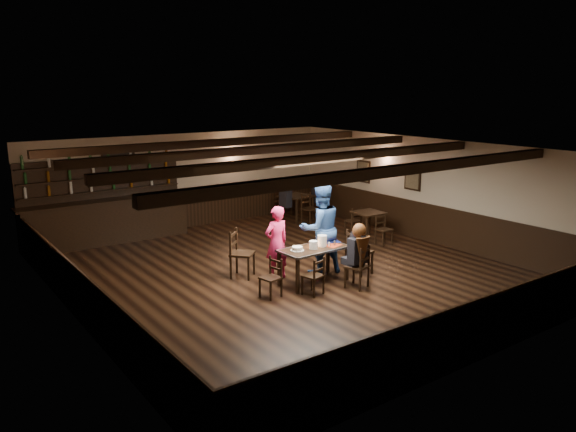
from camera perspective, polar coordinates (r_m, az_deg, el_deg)
ground at (r=12.40m, az=-0.07°, el=-5.69°), size 10.00×10.00×0.00m
room_shell at (r=11.99m, az=-0.14°, el=2.29°), size 9.02×10.02×2.71m
dining_table at (r=11.55m, az=2.63°, el=-3.69°), size 1.46×0.77×0.75m
chair_near_left at (r=10.93m, az=2.84°, el=-5.84°), size 0.43×0.42×0.77m
chair_near_right at (r=11.36m, az=7.38°, el=-4.82°), size 0.52×0.51×0.89m
chair_end_left at (r=10.89m, az=-1.53°, el=-5.90°), size 0.40×0.41×0.77m
chair_end_right at (r=12.15m, az=7.05°, el=-3.32°), size 0.51×0.53×0.99m
chair_far_pushed at (r=11.98m, az=-5.07°, el=-3.40°), size 0.66×0.66×1.03m
woman_pink at (r=11.76m, az=-1.18°, el=-2.74°), size 0.59×0.40×1.57m
man_blue at (r=12.14m, az=3.31°, el=-1.28°), size 1.10×0.94×1.97m
seated_person at (r=11.28m, az=7.16°, el=-3.08°), size 0.37×0.56×0.91m
cake at (r=11.31m, az=0.95°, el=-3.35°), size 0.27×0.27×0.09m
plate_stack_a at (r=11.44m, az=2.60°, el=-2.94°), size 0.18×0.18×0.17m
plate_stack_b at (r=11.64m, az=3.50°, el=-2.50°), size 0.20×0.20×0.23m
tea_light at (r=11.55m, az=2.44°, el=-3.09°), size 0.05×0.05×0.06m
salt_shaker at (r=11.65m, az=4.18°, el=-2.87°), size 0.03×0.03×0.09m
pepper_shaker at (r=11.71m, az=4.76°, el=-2.76°), size 0.04×0.04×0.10m
drink_glass at (r=11.73m, az=3.37°, el=-2.70°), size 0.07×0.07×0.10m
menu_red at (r=11.72m, az=4.63°, el=-2.98°), size 0.39×0.32×0.00m
menu_blue at (r=11.99m, az=4.49°, el=-2.61°), size 0.39×0.33×0.00m
bar_counter at (r=15.28m, az=-18.00°, el=0.09°), size 4.39×0.70×2.20m
back_table_a at (r=14.98m, az=8.17°, el=0.02°), size 0.77×0.77×0.75m
back_table_b at (r=17.08m, az=0.84°, el=1.79°), size 0.98×0.98×0.75m
bg_patron_left at (r=16.68m, az=-0.25°, el=2.20°), size 0.23×0.37×0.76m
bg_patron_right at (r=17.47m, az=2.88°, el=2.55°), size 0.30×0.38×0.69m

